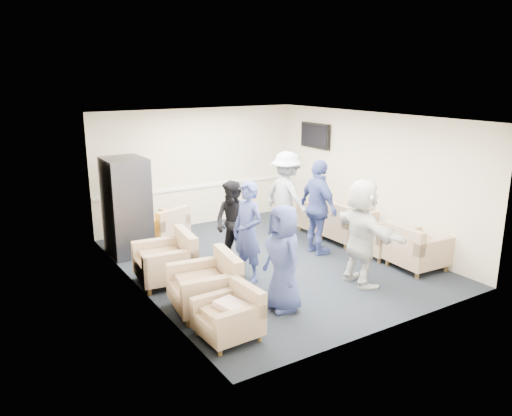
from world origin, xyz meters
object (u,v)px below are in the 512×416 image
armchair_left_far (169,262)px  armchair_right_midnear (381,241)px  vending_machine (127,206)px  armchair_left_near (231,317)px  armchair_right_near (415,250)px  person_back_right (287,196)px  armchair_right_far (318,219)px  person_mid_right (318,208)px  armchair_left_mid (208,287)px  person_front_right (362,233)px  armchair_right_midfar (345,224)px  person_back_left (233,224)px  person_front_left (283,258)px  armchair_corner (164,228)px  person_mid_left (248,232)px

armchair_left_far → armchair_right_midnear: armchair_left_far is taller
vending_machine → armchair_left_near: bearing=-88.6°
armchair_right_near → person_back_right: bearing=23.2°
armchair_right_far → person_mid_right: 1.53m
armchair_left_mid → armchair_right_midnear: armchair_left_mid is taller
armchair_left_near → person_front_right: person_front_right is taller
armchair_right_midfar → vending_machine: vending_machine is taller
vending_machine → person_back_left: bearing=-48.2°
armchair_right_near → vending_machine: vending_machine is taller
armchair_left_far → armchair_right_far: armchair_left_far is taller
armchair_right_midnear → armchair_right_far: 1.85m
armchair_right_midfar → person_front_left: person_front_left is taller
armchair_right_midfar → armchair_corner: (-3.27, 1.92, -0.04)m
armchair_right_midfar → person_mid_left: person_mid_left is taller
armchair_right_midfar → person_mid_right: 1.12m
armchair_right_midnear → person_mid_right: size_ratio=0.46×
armchair_right_midnear → armchair_left_mid: bearing=103.1°
person_mid_right → person_front_left: bearing=133.7°
armchair_left_far → person_mid_left: bearing=69.0°
armchair_right_far → person_back_left: size_ratio=0.50×
armchair_left_near → person_back_right: bearing=132.3°
person_back_right → armchair_right_midnear: bearing=-159.0°
armchair_left_mid → armchair_right_midnear: 3.91m
armchair_left_far → armchair_right_far: 4.01m
person_back_right → person_front_right: size_ratio=1.05×
vending_machine → person_front_right: size_ratio=1.05×
armchair_right_far → armchair_right_midnear: bearing=179.3°
vending_machine → person_mid_right: (3.15, -1.97, -0.02)m
armchair_right_midfar → person_front_left: 3.49m
person_mid_right → vending_machine: bearing=62.0°
armchair_left_mid → person_front_left: (0.97, -0.54, 0.44)m
armchair_left_far → person_back_right: size_ratio=0.54×
armchair_right_midnear → person_back_right: (-0.95, 1.82, 0.64)m
person_front_right → person_back_left: bearing=43.4°
armchair_left_far → person_mid_right: 3.10m
person_back_left → person_mid_right: (1.70, -0.35, 0.14)m
armchair_left_mid → person_mid_left: size_ratio=0.60×
armchair_left_far → armchair_right_near: (4.02, -1.79, -0.01)m
armchair_right_near → person_front_left: size_ratio=0.58×
armchair_right_midfar → person_mid_right: (-0.94, -0.24, 0.56)m
armchair_left_mid → person_back_left: size_ratio=0.66×
person_front_right → person_mid_right: bearing=-4.4°
armchair_left_far → armchair_right_near: bearing=72.4°
armchair_corner → person_mid_right: size_ratio=0.58×
armchair_right_near → person_front_left: person_front_left is taller
armchair_right_near → person_front_left: 2.98m
armchair_right_far → person_mid_right: bearing=137.9°
armchair_left_far → armchair_right_near: size_ratio=1.09×
armchair_left_mid → person_back_left: person_back_left is taller
armchair_corner → person_back_right: bearing=133.9°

